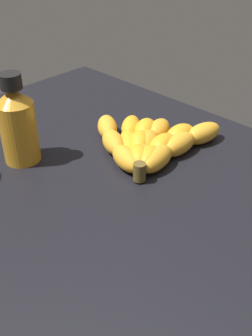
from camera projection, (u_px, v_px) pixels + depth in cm
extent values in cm
cube|color=black|center=(89.00, 192.00, 63.68)|extent=(80.51, 68.04, 3.52)
ellipsoid|color=gold|center=(156.00, 159.00, 65.21)|extent=(4.58, 8.16, 3.64)
ellipsoid|color=gold|center=(178.00, 144.00, 69.05)|extent=(3.90, 7.89, 3.64)
ellipsoid|color=gold|center=(203.00, 133.00, 72.30)|extent=(5.05, 8.32, 3.64)
ellipsoid|color=gold|center=(149.00, 159.00, 65.13)|extent=(5.68, 7.13, 3.79)
ellipsoid|color=gold|center=(163.00, 145.00, 68.66)|extent=(4.57, 6.66, 3.79)
ellipsoid|color=gold|center=(180.00, 135.00, 71.66)|extent=(4.30, 6.52, 3.79)
ellipsoid|color=gold|center=(143.00, 158.00, 65.49)|extent=(6.56, 7.25, 3.56)
ellipsoid|color=gold|center=(149.00, 143.00, 69.57)|extent=(5.99, 7.27, 3.56)
ellipsoid|color=gold|center=(158.00, 130.00, 73.45)|extent=(5.28, 7.12, 3.56)
ellipsoid|color=gold|center=(139.00, 158.00, 65.36)|extent=(6.94, 6.93, 3.79)
ellipsoid|color=gold|center=(140.00, 143.00, 69.33)|extent=(6.58, 7.10, 3.79)
ellipsoid|color=gold|center=(145.00, 130.00, 73.19)|extent=(6.02, 7.06, 3.79)
ellipsoid|color=gold|center=(133.00, 158.00, 65.69)|extent=(7.55, 6.51, 3.31)
ellipsoid|color=gold|center=(129.00, 141.00, 70.18)|extent=(7.23, 7.15, 3.31)
ellipsoid|color=gold|center=(131.00, 127.00, 74.70)|extent=(6.63, 7.52, 3.31)
ellipsoid|color=gold|center=(126.00, 159.00, 65.38)|extent=(7.88, 5.53, 3.53)
ellipsoid|color=gold|center=(113.00, 142.00, 69.73)|extent=(7.97, 6.46, 3.53)
ellipsoid|color=gold|center=(107.00, 127.00, 74.34)|extent=(7.81, 7.18, 3.53)
cylinder|color=brown|center=(140.00, 172.00, 62.17)|extent=(2.00, 2.00, 3.00)
cylinder|color=orange|center=(19.00, 132.00, 65.68)|extent=(6.03, 6.03, 10.32)
cone|color=orange|center=(13.00, 96.00, 62.12)|extent=(6.03, 6.03, 2.44)
cylinder|color=black|center=(11.00, 81.00, 60.77)|extent=(3.39, 3.39, 2.37)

